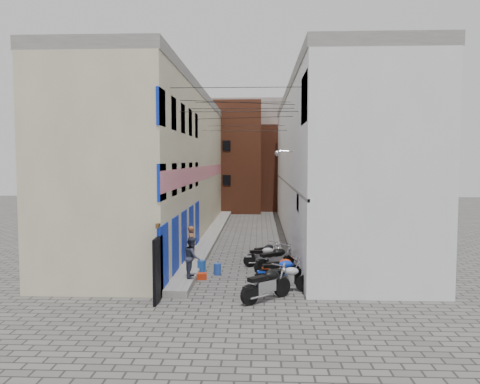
# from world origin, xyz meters

# --- Properties ---
(ground) EXTENTS (90.00, 90.00, 0.00)m
(ground) POSITION_xyz_m (0.00, 0.00, 0.00)
(ground) COLOR #52504D
(ground) RESTS_ON ground
(plinth) EXTENTS (0.90, 26.00, 0.25)m
(plinth) POSITION_xyz_m (-2.05, 13.00, 0.12)
(plinth) COLOR slate
(plinth) RESTS_ON ground
(building_left) EXTENTS (5.10, 27.00, 9.00)m
(building_left) POSITION_xyz_m (-4.98, 12.95, 4.50)
(building_left) COLOR #BCB18E
(building_left) RESTS_ON ground
(building_right) EXTENTS (5.94, 26.00, 9.00)m
(building_right) POSITION_xyz_m (5.00, 13.00, 4.51)
(building_right) COLOR silver
(building_right) RESTS_ON ground
(building_far_brick_left) EXTENTS (6.00, 6.00, 10.00)m
(building_far_brick_left) POSITION_xyz_m (-2.00, 28.00, 5.00)
(building_far_brick_left) COLOR brown
(building_far_brick_left) RESTS_ON ground
(building_far_brick_right) EXTENTS (5.00, 6.00, 8.00)m
(building_far_brick_right) POSITION_xyz_m (3.00, 30.00, 4.00)
(building_far_brick_right) COLOR brown
(building_far_brick_right) RESTS_ON ground
(building_far_concrete) EXTENTS (8.00, 5.00, 11.00)m
(building_far_concrete) POSITION_xyz_m (0.00, 34.00, 5.50)
(building_far_concrete) COLOR slate
(building_far_concrete) RESTS_ON ground
(far_shopfront) EXTENTS (2.00, 0.30, 2.40)m
(far_shopfront) POSITION_xyz_m (0.00, 25.20, 1.20)
(far_shopfront) COLOR black
(far_shopfront) RESTS_ON ground
(overhead_wires) EXTENTS (5.80, 13.02, 1.32)m
(overhead_wires) POSITION_xyz_m (0.00, 7.64, 7.12)
(overhead_wires) COLOR black
(overhead_wires) RESTS_ON ground
(motorcycle_a) EXTENTS (2.08, 1.95, 1.26)m
(motorcycle_a) POSITION_xyz_m (1.13, -0.15, 0.63)
(motorcycle_a) COLOR black
(motorcycle_a) RESTS_ON ground
(motorcycle_b) EXTENTS (1.88, 0.61, 1.08)m
(motorcycle_b) POSITION_xyz_m (1.85, 1.04, 0.54)
(motorcycle_b) COLOR silver
(motorcycle_b) RESTS_ON ground
(motorcycle_c) EXTENTS (2.06, 1.00, 1.15)m
(motorcycle_c) POSITION_xyz_m (1.69, 1.87, 0.57)
(motorcycle_c) COLOR #0D32C9
(motorcycle_c) RESTS_ON ground
(motorcycle_d) EXTENTS (1.79, 0.93, 0.99)m
(motorcycle_d) POSITION_xyz_m (1.75, 2.79, 0.50)
(motorcycle_d) COLOR #AB2D0C
(motorcycle_d) RESTS_ON ground
(motorcycle_e) EXTENTS (2.10, 1.83, 1.23)m
(motorcycle_e) POSITION_xyz_m (1.56, 3.85, 0.62)
(motorcycle_e) COLOR black
(motorcycle_e) RESTS_ON ground
(motorcycle_f) EXTENTS (1.88, 0.87, 1.05)m
(motorcycle_f) POSITION_xyz_m (1.07, 4.93, 0.53)
(motorcycle_f) COLOR #9D9CA1
(motorcycle_f) RESTS_ON ground
(motorcycle_g) EXTENTS (1.71, 1.48, 1.00)m
(motorcycle_g) POSITION_xyz_m (1.18, 5.84, 0.50)
(motorcycle_g) COLOR black
(motorcycle_g) RESTS_ON ground
(person_a) EXTENTS (0.45, 0.61, 1.53)m
(person_a) POSITION_xyz_m (-2.17, 5.09, 1.02)
(person_a) COLOR #955636
(person_a) RESTS_ON plinth
(person_b) EXTENTS (0.66, 0.81, 1.57)m
(person_b) POSITION_xyz_m (-1.70, 1.95, 1.04)
(person_b) COLOR #303448
(person_b) RESTS_ON plinth
(water_jug_near) EXTENTS (0.40, 0.40, 0.48)m
(water_jug_near) POSITION_xyz_m (-0.86, 3.36, 0.24)
(water_jug_near) COLOR #2245AB
(water_jug_near) RESTS_ON ground
(water_jug_far) EXTENTS (0.43, 0.43, 0.56)m
(water_jug_far) POSITION_xyz_m (-1.55, 3.57, 0.28)
(water_jug_far) COLOR #204EA2
(water_jug_far) RESTS_ON ground
(red_crate) EXTENTS (0.42, 0.33, 0.25)m
(red_crate) POSITION_xyz_m (-1.42, 2.60, 0.12)
(red_crate) COLOR red
(red_crate) RESTS_ON ground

